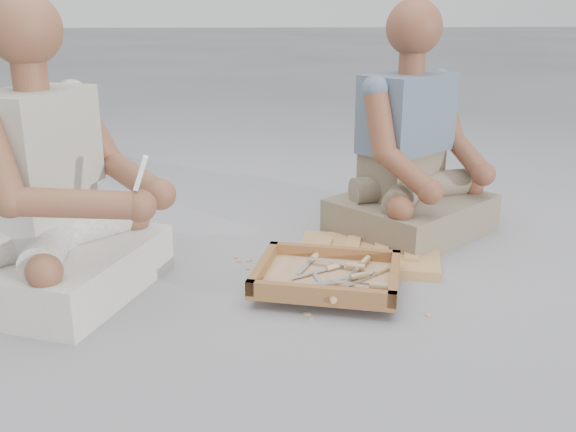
{
  "coord_description": "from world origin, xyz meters",
  "views": [
    {
      "loc": [
        -0.16,
        -1.93,
        0.96
      ],
      "look_at": [
        -0.03,
        0.09,
        0.3
      ],
      "focal_mm": 40.0,
      "sensor_mm": 36.0,
      "label": 1
    }
  ],
  "objects": [
    {
      "name": "chisel_7",
      "position": [
        0.25,
        0.2,
        0.08
      ],
      "size": [
        0.13,
        0.2,
        0.02
      ],
      "rotation": [
        0.0,
        0.0,
        1.05
      ],
      "color": "silver",
      "rests_on": "tool_tray"
    },
    {
      "name": "wood_chip_8",
      "position": [
        0.06,
        0.5,
        0.0
      ],
      "size": [
        0.02,
        0.02,
        0.0
      ],
      "primitive_type": "cube",
      "rotation": [
        0.0,
        0.0,
        0.95
      ],
      "color": "tan",
      "rests_on": "ground"
    },
    {
      "name": "craftsman",
      "position": [
        -0.81,
        0.2,
        0.34
      ],
      "size": [
        0.77,
        0.79,
        1.01
      ],
      "rotation": [
        0.0,
        0.0,
        -1.93
      ],
      "color": "white",
      "rests_on": "ground"
    },
    {
      "name": "chisel_0",
      "position": [
        0.2,
        0.08,
        0.07
      ],
      "size": [
        0.21,
        0.09,
        0.02
      ],
      "rotation": [
        0.0,
        0.0,
        0.35
      ],
      "color": "silver",
      "rests_on": "tool_tray"
    },
    {
      "name": "chisel_2",
      "position": [
        0.2,
        0.18,
        0.08
      ],
      "size": [
        0.2,
        0.11,
        0.02
      ],
      "rotation": [
        0.0,
        0.0,
        -0.46
      ],
      "color": "silver",
      "rests_on": "tool_tray"
    },
    {
      "name": "carved_panel",
      "position": [
        0.32,
        0.43,
        0.02
      ],
      "size": [
        0.64,
        0.5,
        0.04
      ],
      "primitive_type": "cube",
      "rotation": [
        0.0,
        0.0,
        -0.26
      ],
      "color": "#AC6E42",
      "rests_on": "ground"
    },
    {
      "name": "chisel_4",
      "position": [
        0.1,
        -0.03,
        0.07
      ],
      "size": [
        0.06,
        0.22,
        0.02
      ],
      "rotation": [
        0.0,
        0.0,
        -1.39
      ],
      "color": "silver",
      "rests_on": "tool_tray"
    },
    {
      "name": "wood_chip_2",
      "position": [
        0.4,
        0.27,
        0.0
      ],
      "size": [
        0.02,
        0.02,
        0.0
      ],
      "primitive_type": "cube",
      "rotation": [
        0.0,
        0.0,
        2.54
      ],
      "color": "tan",
      "rests_on": "ground"
    },
    {
      "name": "wood_chip_11",
      "position": [
        0.11,
        0.28,
        0.0
      ],
      "size": [
        0.02,
        0.02,
        0.0
      ],
      "primitive_type": "cube",
      "rotation": [
        0.0,
        0.0,
        0.39
      ],
      "color": "tan",
      "rests_on": "ground"
    },
    {
      "name": "mobile_phone",
      "position": [
        -0.49,
        0.01,
        0.48
      ],
      "size": [
        0.05,
        0.05,
        0.11
      ],
      "rotation": [
        -0.35,
        0.0,
        -1.47
      ],
      "color": "white",
      "rests_on": "craftsman"
    },
    {
      "name": "wood_chip_5",
      "position": [
        0.19,
        0.16,
        0.0
      ],
      "size": [
        0.02,
        0.02,
        0.0
      ],
      "primitive_type": "cube",
      "rotation": [
        0.0,
        0.0,
        1.49
      ],
      "color": "tan",
      "rests_on": "ground"
    },
    {
      "name": "wood_chip_9",
      "position": [
        -0.07,
        0.52,
        0.0
      ],
      "size": [
        0.02,
        0.02,
        0.0
      ],
      "primitive_type": "cube",
      "rotation": [
        0.0,
        0.0,
        2.11
      ],
      "color": "tan",
      "rests_on": "ground"
    },
    {
      "name": "wood_chip_3",
      "position": [
        -0.16,
        0.36,
        0.0
      ],
      "size": [
        0.02,
        0.02,
        0.0
      ],
      "primitive_type": "cube",
      "rotation": [
        0.0,
        0.0,
        1.59
      ],
      "color": "tan",
      "rests_on": "ground"
    },
    {
      "name": "companion",
      "position": [
        0.55,
        0.74,
        0.33
      ],
      "size": [
        0.81,
        0.8,
        1.0
      ],
      "rotation": [
        0.0,
        0.0,
        3.84
      ],
      "color": "#7C7359",
      "rests_on": "ground"
    },
    {
      "name": "wood_chip_4",
      "position": [
        0.03,
        -0.04,
        0.0
      ],
      "size": [
        0.02,
        0.02,
        0.0
      ],
      "primitive_type": "cube",
      "rotation": [
        0.0,
        0.0,
        0.29
      ],
      "color": "tan",
      "rests_on": "ground"
    },
    {
      "name": "chisel_1",
      "position": [
        0.13,
        0.18,
        0.07
      ],
      "size": [
        0.2,
        0.12,
        0.02
      ],
      "rotation": [
        0.0,
        0.0,
        0.51
      ],
      "color": "silver",
      "rests_on": "tool_tray"
    },
    {
      "name": "wood_chip_7",
      "position": [
        0.04,
        -0.08,
        0.0
      ],
      "size": [
        0.02,
        0.02,
        0.0
      ],
      "primitive_type": "cube",
      "rotation": [
        0.0,
        0.0,
        1.39
      ],
      "color": "tan",
      "rests_on": "ground"
    },
    {
      "name": "wood_chip_1",
      "position": [
        0.42,
        -0.08,
        0.0
      ],
      "size": [
        0.02,
        0.02,
        0.0
      ],
      "primitive_type": "cube",
      "rotation": [
        0.0,
        0.0,
        0.35
      ],
      "color": "tan",
      "rests_on": "ground"
    },
    {
      "name": "wood_chip_6",
      "position": [
        -0.2,
        0.43,
        0.0
      ],
      "size": [
        0.02,
        0.02,
        0.0
      ],
      "primitive_type": "cube",
      "rotation": [
        0.0,
        0.0,
        2.39
      ],
      "color": "tan",
      "rests_on": "ground"
    },
    {
      "name": "ground",
      "position": [
        0.0,
        0.0,
        0.0
      ],
      "size": [
        60.0,
        60.0,
        0.0
      ],
      "primitive_type": "plane",
      "color": "#9B9A9F",
      "rests_on": "ground"
    },
    {
      "name": "tool_tray",
      "position": [
        0.12,
        0.13,
        0.06
      ],
      "size": [
        0.58,
        0.51,
        0.06
      ],
      "rotation": [
        0.0,
        0.0,
        -0.26
      ],
      "color": "brown",
      "rests_on": "carved_panel"
    },
    {
      "name": "wood_chip_12",
      "position": [
        0.25,
        0.37,
        0.0
      ],
      "size": [
        0.02,
        0.02,
        0.0
      ],
      "primitive_type": "cube",
      "rotation": [
        0.0,
        0.0,
        1.17
      ],
      "color": "tan",
      "rests_on": "ground"
    },
    {
      "name": "chisel_3",
      "position": [
        0.29,
        0.13,
        0.07
      ],
      "size": [
        0.18,
        0.15,
        0.02
      ],
      "rotation": [
        0.0,
        0.0,
        0.69
      ],
      "color": "silver",
      "rests_on": "tool_tray"
    },
    {
      "name": "wood_chip_10",
      "position": [
        -0.21,
        0.47,
        0.0
      ],
      "size": [
        0.02,
        0.02,
        0.0
      ],
      "primitive_type": "cube",
      "rotation": [
        0.0,
        0.0,
        0.13
      ],
      "color": "tan",
      "rests_on": "ground"
    },
    {
      "name": "chisel_5",
      "position": [
        0.25,
        0.0,
        0.08
      ],
      "size": [
        0.21,
        0.09,
        0.02
      ],
      "rotation": [
        0.0,
        0.0,
        -0.33
      ],
      "color": "silver",
      "rests_on": "tool_tray"
    },
    {
      "name": "chisel_6",
      "position": [
        0.08,
        0.28,
        0.07
      ],
      "size": [
        0.11,
        0.21,
        0.02
      ],
      "rotation": [
        0.0,
        0.0,
        1.13
      ],
      "color": "silver",
      "rests_on": "tool_tray"
    },
    {
      "name": "wood_chip_0",
      "position": [
        -0.16,
        0.44,
        0.0
      ],
      "size": [
        0.02,
        0.02,
        0.0
      ],
      "primitive_type": "cube",
      "rotation": [
        0.0,
        0.0,
        0.89
      ],
      "color": "tan",
      "rests_on": "ground"
    }
  ]
}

